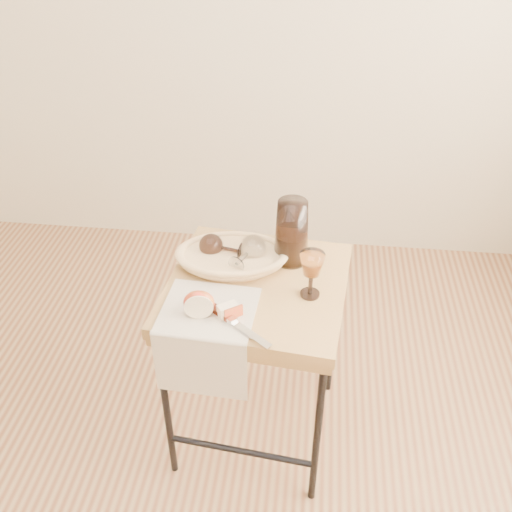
% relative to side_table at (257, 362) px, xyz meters
% --- Properties ---
extents(side_table, '(0.61, 0.61, 0.71)m').
position_rel_side_table_xyz_m(side_table, '(0.00, 0.00, 0.00)').
color(side_table, brown).
rests_on(side_table, floor).
extents(tea_towel, '(0.29, 0.27, 0.01)m').
position_rel_side_table_xyz_m(tea_towel, '(-0.13, -0.15, 0.36)').
color(tea_towel, beige).
rests_on(tea_towel, side_table).
extents(bread_basket, '(0.35, 0.26, 0.05)m').
position_rel_side_table_xyz_m(bread_basket, '(-0.09, 0.09, 0.38)').
color(bread_basket, '#C6824D').
rests_on(bread_basket, side_table).
extents(goblet_lying_a, '(0.14, 0.11, 0.08)m').
position_rel_side_table_xyz_m(goblet_lying_a, '(-0.12, 0.11, 0.41)').
color(goblet_lying_a, '#3A251E').
rests_on(goblet_lying_a, bread_basket).
extents(goblet_lying_b, '(0.14, 0.17, 0.09)m').
position_rel_side_table_xyz_m(goblet_lying_b, '(-0.04, 0.07, 0.41)').
color(goblet_lying_b, white).
rests_on(goblet_lying_b, bread_basket).
extents(pitcher, '(0.20, 0.26, 0.26)m').
position_rel_side_table_xyz_m(pitcher, '(0.10, 0.14, 0.47)').
color(pitcher, black).
rests_on(pitcher, side_table).
extents(wine_goblet, '(0.08, 0.08, 0.16)m').
position_rel_side_table_xyz_m(wine_goblet, '(0.17, -0.04, 0.43)').
color(wine_goblet, white).
rests_on(wine_goblet, side_table).
extents(apple_half, '(0.10, 0.06, 0.08)m').
position_rel_side_table_xyz_m(apple_half, '(-0.15, -0.17, 0.40)').
color(apple_half, red).
rests_on(apple_half, tea_towel).
extents(apple_wedge, '(0.07, 0.06, 0.04)m').
position_rel_side_table_xyz_m(apple_wedge, '(-0.07, -0.17, 0.38)').
color(apple_wedge, '#FEE8BF').
rests_on(apple_wedge, tea_towel).
extents(table_knife, '(0.22, 0.18, 0.02)m').
position_rel_side_table_xyz_m(table_knife, '(-0.04, -0.20, 0.37)').
color(table_knife, silver).
rests_on(table_knife, tea_towel).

